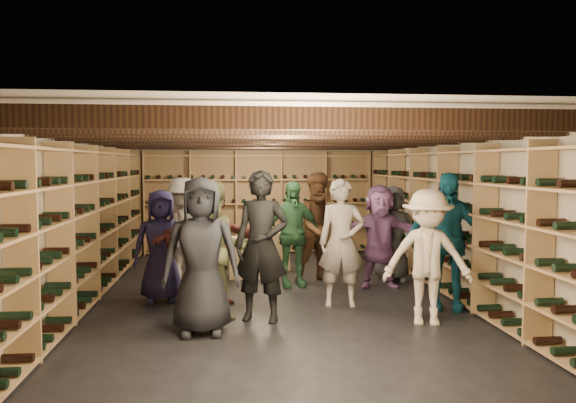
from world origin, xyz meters
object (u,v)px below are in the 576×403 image
at_px(person_0, 201,256).
at_px(person_2, 216,251).
at_px(person_9, 182,231).
at_px(person_10, 292,234).
at_px(person_6, 161,246).
at_px(person_7, 342,243).
at_px(crate_stack_left, 244,257).
at_px(person_12, 393,233).
at_px(person_1, 261,246).
at_px(person_5, 209,242).
at_px(crate_stack_right, 273,251).
at_px(crate_loose, 250,272).
at_px(person_3, 427,257).
at_px(person_4, 446,241).
at_px(person_8, 320,228).
at_px(person_11, 380,236).

xyz_separation_m(person_0, person_2, (0.15, 0.53, -0.03)).
bearing_deg(person_9, person_10, -2.09).
distance_m(person_6, person_7, 2.47).
relative_size(crate_stack_left, person_2, 0.40).
bearing_deg(person_12, person_1, -135.76).
height_order(person_2, person_5, person_2).
height_order(person_9, person_10, person_9).
xyz_separation_m(person_1, person_6, (-1.31, 1.10, -0.14)).
bearing_deg(crate_stack_right, crate_loose, -127.08).
height_order(crate_stack_left, person_3, person_3).
height_order(person_4, person_8, person_4).
height_order(person_3, person_4, person_4).
height_order(crate_loose, person_11, person_11).
bearing_deg(person_10, person_11, -19.24).
distance_m(crate_stack_left, person_3, 3.61).
bearing_deg(person_8, person_2, -143.58).
xyz_separation_m(crate_stack_right, person_11, (1.52, -1.50, 0.45)).
bearing_deg(person_8, person_6, -172.21).
bearing_deg(person_12, person_10, -170.26).
bearing_deg(person_11, person_2, -142.78).
bearing_deg(person_10, person_6, -169.71).
distance_m(person_8, person_11, 0.96).
distance_m(crate_stack_right, person_11, 2.18).
bearing_deg(person_9, person_8, 7.31).
xyz_separation_m(person_0, person_4, (3.12, 0.75, 0.01)).
height_order(person_1, person_10, person_1).
relative_size(person_2, person_3, 1.06).
bearing_deg(person_9, crate_stack_right, 42.43).
bearing_deg(crate_stack_right, person_6, -129.63).
bearing_deg(person_10, crate_stack_left, 122.61).
height_order(person_0, person_4, person_4).
distance_m(person_0, person_5, 1.36).
relative_size(person_7, person_8, 0.97).
xyz_separation_m(person_7, person_12, (1.14, 1.47, -0.08)).
bearing_deg(person_2, person_0, -109.35).
xyz_separation_m(person_1, person_12, (2.24, 2.09, -0.14)).
relative_size(person_0, person_10, 1.08).
xyz_separation_m(crate_stack_left, person_10, (0.71, -0.74, 0.47)).
distance_m(crate_stack_right, person_5, 2.52).
xyz_separation_m(crate_loose, person_10, (0.62, -0.74, 0.73)).
distance_m(person_6, person_11, 3.27).
relative_size(person_6, person_12, 1.00).
height_order(person_5, person_6, person_5).
bearing_deg(person_11, person_5, -159.19).
relative_size(person_3, person_7, 0.94).
bearing_deg(person_2, person_1, -12.14).
height_order(person_7, person_10, person_7).
height_order(crate_loose, person_1, person_1).
bearing_deg(person_8, person_5, -160.26).
xyz_separation_m(crate_stack_left, person_4, (2.56, -2.28, 0.55)).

